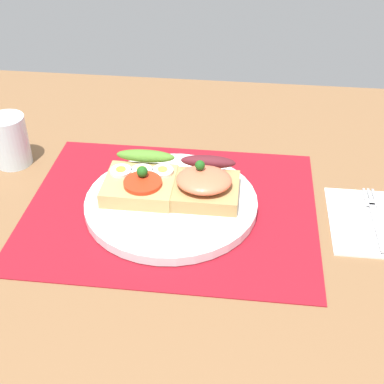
{
  "coord_description": "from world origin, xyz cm",
  "views": [
    {
      "loc": [
        10.02,
        -59.88,
        46.89
      ],
      "look_at": [
        3.0,
        0.0,
        3.2
      ],
      "focal_mm": 49.69,
      "sensor_mm": 36.0,
      "label": 1
    }
  ],
  "objects_px": {
    "sandwich_egg_tomato": "(141,181)",
    "drinking_glass": "(10,141)",
    "fork": "(375,216)",
    "sandwich_salmon": "(205,184)",
    "plate": "(171,203)",
    "napkin": "(372,220)"
  },
  "relations": [
    {
      "from": "plate",
      "to": "napkin",
      "type": "relative_size",
      "value": 1.66
    },
    {
      "from": "sandwich_egg_tomato",
      "to": "sandwich_salmon",
      "type": "relative_size",
      "value": 1.05
    },
    {
      "from": "sandwich_salmon",
      "to": "fork",
      "type": "relative_size",
      "value": 0.72
    },
    {
      "from": "plate",
      "to": "fork",
      "type": "height_order",
      "value": "plate"
    },
    {
      "from": "fork",
      "to": "drinking_glass",
      "type": "height_order",
      "value": "drinking_glass"
    },
    {
      "from": "fork",
      "to": "drinking_glass",
      "type": "distance_m",
      "value": 0.57
    },
    {
      "from": "sandwich_egg_tomato",
      "to": "drinking_glass",
      "type": "bearing_deg",
      "value": 161.97
    },
    {
      "from": "plate",
      "to": "drinking_glass",
      "type": "distance_m",
      "value": 0.29
    },
    {
      "from": "sandwich_salmon",
      "to": "napkin",
      "type": "height_order",
      "value": "sandwich_salmon"
    },
    {
      "from": "plate",
      "to": "fork",
      "type": "relative_size",
      "value": 1.76
    },
    {
      "from": "plate",
      "to": "napkin",
      "type": "height_order",
      "value": "plate"
    },
    {
      "from": "plate",
      "to": "napkin",
      "type": "xyz_separation_m",
      "value": [
        0.28,
        0.0,
        -0.01
      ]
    },
    {
      "from": "napkin",
      "to": "fork",
      "type": "xyz_separation_m",
      "value": [
        0.0,
        0.0,
        0.0
      ]
    },
    {
      "from": "fork",
      "to": "drinking_glass",
      "type": "xyz_separation_m",
      "value": [
        -0.56,
        0.09,
        0.03
      ]
    },
    {
      "from": "plate",
      "to": "napkin",
      "type": "bearing_deg",
      "value": 0.78
    },
    {
      "from": "plate",
      "to": "sandwich_egg_tomato",
      "type": "bearing_deg",
      "value": 158.36
    },
    {
      "from": "napkin",
      "to": "fork",
      "type": "distance_m",
      "value": 0.01
    },
    {
      "from": "plate",
      "to": "drinking_glass",
      "type": "xyz_separation_m",
      "value": [
        -0.27,
        0.09,
        0.03
      ]
    },
    {
      "from": "plate",
      "to": "sandwich_salmon",
      "type": "bearing_deg",
      "value": 17.52
    },
    {
      "from": "plate",
      "to": "fork",
      "type": "distance_m",
      "value": 0.29
    },
    {
      "from": "sandwich_egg_tomato",
      "to": "sandwich_salmon",
      "type": "height_order",
      "value": "sandwich_salmon"
    },
    {
      "from": "sandwich_salmon",
      "to": "napkin",
      "type": "xyz_separation_m",
      "value": [
        0.24,
        -0.01,
        -0.03
      ]
    }
  ]
}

